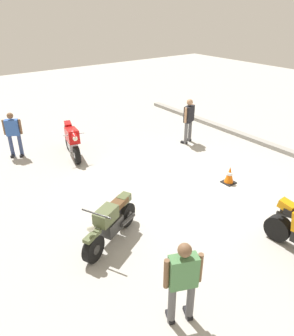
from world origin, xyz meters
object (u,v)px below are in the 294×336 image
at_px(motorcycle_red_sportbike, 72,140).
at_px(motorcycle_olive_vintage, 111,223).
at_px(person_in_green_shirt, 183,279).
at_px(traffic_cone, 229,175).
at_px(person_in_blue_shirt, 13,132).
at_px(person_in_black_shirt, 189,118).

height_order(motorcycle_red_sportbike, motorcycle_olive_vintage, motorcycle_red_sportbike).
distance_m(person_in_green_shirt, traffic_cone, 5.12).
relative_size(person_in_blue_shirt, person_in_green_shirt, 0.96).
distance_m(motorcycle_olive_vintage, person_in_blue_shirt, 5.97).
distance_m(motorcycle_red_sportbike, motorcycle_olive_vintage, 4.95).
xyz_separation_m(person_in_black_shirt, traffic_cone, (3.07, -1.17, -0.72)).
xyz_separation_m(person_in_green_shirt, traffic_cone, (-2.66, 4.33, -0.67)).
xyz_separation_m(person_in_blue_shirt, person_in_green_shirt, (8.40, 0.17, 0.05)).
bearing_deg(traffic_cone, person_in_green_shirt, -58.48).
bearing_deg(motorcycle_olive_vintage, person_in_green_shirt, 60.44).
distance_m(motorcycle_olive_vintage, traffic_cone, 4.21).
xyz_separation_m(person_in_black_shirt, person_in_green_shirt, (5.73, -5.50, -0.04)).
bearing_deg(person_in_green_shirt, motorcycle_olive_vintage, 19.80).
bearing_deg(person_in_black_shirt, person_in_green_shirt, 116.18).
bearing_deg(person_in_blue_shirt, person_in_green_shirt, 30.59).
distance_m(motorcycle_red_sportbike, person_in_blue_shirt, 2.01).
relative_size(motorcycle_olive_vintage, person_in_green_shirt, 1.10).
xyz_separation_m(motorcycle_red_sportbike, person_in_green_shirt, (7.23, -1.43, 0.34)).
height_order(motorcycle_olive_vintage, person_in_green_shirt, person_in_green_shirt).
distance_m(person_in_blue_shirt, traffic_cone, 7.33).
relative_size(person_in_blue_shirt, traffic_cone, 2.97).
height_order(motorcycle_red_sportbike, person_in_green_shirt, person_in_green_shirt).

